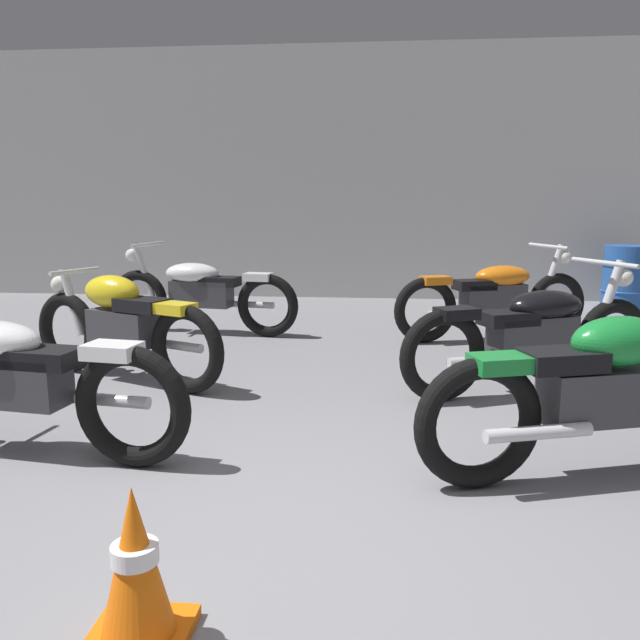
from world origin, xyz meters
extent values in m
plane|color=gray|center=(0.00, 0.00, 0.00)|extent=(60.00, 60.00, 0.00)
cube|color=#BCBAB7|center=(0.00, 7.26, 1.80)|extent=(13.05, 0.24, 3.60)
torus|color=black|center=(-0.86, 0.83, 0.34)|extent=(0.68, 0.20, 0.67)
cube|color=#38383D|center=(-1.61, 0.93, 0.44)|extent=(0.69, 0.33, 0.28)
cube|color=black|center=(-1.39, 0.90, 0.57)|extent=(0.43, 0.29, 0.10)
cube|color=white|center=(-0.96, 0.85, 0.64)|extent=(0.30, 0.24, 0.08)
cylinder|color=silver|center=(-1.09, 0.99, 0.32)|extent=(0.55, 0.14, 0.07)
torus|color=black|center=(-2.17, 2.71, 0.34)|extent=(0.66, 0.37, 0.67)
torus|color=black|center=(-0.98, 2.18, 0.34)|extent=(0.66, 0.37, 0.67)
cylinder|color=silver|center=(-2.09, 2.67, 0.59)|extent=(0.25, 0.16, 0.56)
cube|color=#38383D|center=(-1.57, 2.44, 0.44)|extent=(0.62, 0.45, 0.28)
ellipsoid|color=yellow|center=(-1.66, 2.48, 0.72)|extent=(0.59, 0.47, 0.26)
cube|color=black|center=(-1.37, 2.35, 0.64)|extent=(0.46, 0.38, 0.10)
cube|color=yellow|center=(-1.07, 2.22, 0.64)|extent=(0.34, 0.30, 0.08)
cylinder|color=silver|center=(-2.04, 2.65, 0.85)|extent=(0.23, 0.45, 0.04)
sphere|color=white|center=(-2.22, 2.73, 0.73)|extent=(0.14, 0.14, 0.14)
cylinder|color=silver|center=(-1.15, 2.40, 0.32)|extent=(0.53, 0.29, 0.07)
torus|color=black|center=(-2.23, 4.47, 0.34)|extent=(0.68, 0.21, 0.67)
torus|color=black|center=(-0.74, 4.25, 0.34)|extent=(0.68, 0.21, 0.67)
cylinder|color=silver|center=(-2.15, 4.46, 0.65)|extent=(0.28, 0.11, 0.66)
cube|color=#38383D|center=(-1.49, 4.36, 0.44)|extent=(0.69, 0.33, 0.28)
ellipsoid|color=white|center=(-1.58, 4.38, 0.66)|extent=(0.64, 0.40, 0.22)
cube|color=black|center=(-1.27, 4.33, 0.57)|extent=(0.43, 0.30, 0.10)
cube|color=white|center=(-0.84, 4.27, 0.64)|extent=(0.31, 0.24, 0.08)
cylinder|color=silver|center=(-2.09, 4.45, 0.96)|extent=(0.14, 0.68, 0.04)
sphere|color=white|center=(-2.29, 4.48, 0.84)|extent=(0.14, 0.14, 0.14)
cylinder|color=silver|center=(-0.97, 4.42, 0.32)|extent=(0.55, 0.15, 0.07)
torus|color=black|center=(0.94, 0.74, 0.34)|extent=(0.67, 0.30, 0.67)
cube|color=#38383D|center=(1.56, 0.94, 0.44)|extent=(0.62, 0.40, 0.28)
ellipsoid|color=#197F33|center=(1.65, 0.97, 0.72)|extent=(0.58, 0.42, 0.26)
cube|color=black|center=(1.35, 0.87, 0.64)|extent=(0.45, 0.35, 0.10)
cube|color=#197F33|center=(1.03, 0.77, 0.64)|extent=(0.33, 0.27, 0.08)
cylinder|color=silver|center=(1.21, 0.70, 0.32)|extent=(0.55, 0.23, 0.07)
torus|color=black|center=(2.26, 2.78, 0.34)|extent=(0.66, 0.38, 0.67)
torus|color=black|center=(0.89, 2.16, 0.34)|extent=(0.66, 0.38, 0.67)
cylinder|color=silver|center=(2.18, 2.74, 0.65)|extent=(0.28, 0.18, 0.66)
cube|color=#38383D|center=(1.57, 2.47, 0.44)|extent=(0.70, 0.49, 0.28)
ellipsoid|color=black|center=(1.66, 2.51, 0.66)|extent=(0.68, 0.54, 0.22)
cube|color=black|center=(1.37, 2.38, 0.57)|extent=(0.46, 0.38, 0.10)
cube|color=black|center=(0.98, 2.20, 0.64)|extent=(0.34, 0.30, 0.08)
cylinder|color=silver|center=(2.13, 2.72, 0.96)|extent=(0.31, 0.63, 0.04)
sphere|color=white|center=(2.31, 2.80, 0.84)|extent=(0.14, 0.14, 0.14)
cylinder|color=silver|center=(1.17, 2.14, 0.32)|extent=(0.53, 0.29, 0.07)
torus|color=black|center=(2.30, 4.63, 0.34)|extent=(0.67, 0.33, 0.67)
torus|color=black|center=(0.89, 4.12, 0.34)|extent=(0.67, 0.33, 0.67)
cylinder|color=silver|center=(2.23, 4.60, 0.65)|extent=(0.28, 0.16, 0.66)
cube|color=#38383D|center=(1.60, 4.37, 0.44)|extent=(0.70, 0.45, 0.28)
ellipsoid|color=orange|center=(1.69, 4.41, 0.66)|extent=(0.67, 0.51, 0.22)
cube|color=black|center=(1.39, 4.30, 0.57)|extent=(0.46, 0.36, 0.10)
cube|color=orange|center=(0.99, 4.15, 0.64)|extent=(0.33, 0.28, 0.08)
cylinder|color=silver|center=(2.17, 4.58, 0.96)|extent=(0.27, 0.65, 0.04)
sphere|color=white|center=(2.36, 4.65, 0.84)|extent=(0.14, 0.14, 0.14)
cylinder|color=silver|center=(1.17, 4.08, 0.32)|extent=(0.54, 0.25, 0.07)
cylinder|color=#23519E|center=(3.63, 6.40, 0.42)|extent=(0.56, 0.56, 0.85)
torus|color=#23519E|center=(3.63, 6.40, 0.59)|extent=(0.59, 0.59, 0.03)
torus|color=#23519E|center=(3.63, 6.40, 0.26)|extent=(0.59, 0.59, 0.03)
cube|color=orange|center=(-0.31, -0.54, 0.02)|extent=(0.32, 0.32, 0.04)
cone|color=orange|center=(-0.31, -0.54, 0.29)|extent=(0.24, 0.24, 0.50)
cylinder|color=white|center=(-0.31, -0.54, 0.32)|extent=(0.15, 0.15, 0.06)
camera|label=1|loc=(0.45, -2.33, 1.41)|focal=36.04mm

